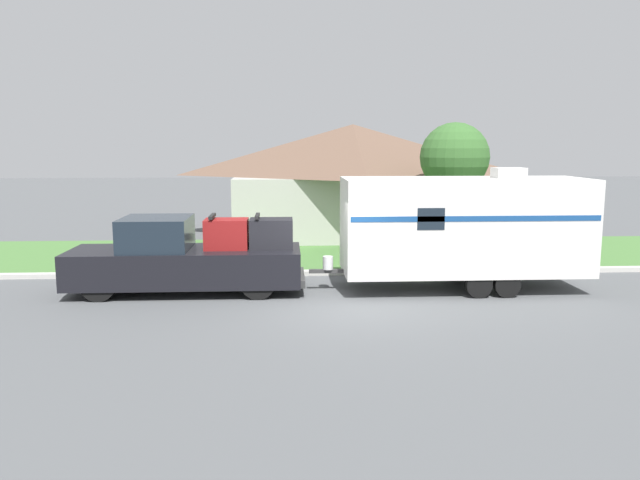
{
  "coord_description": "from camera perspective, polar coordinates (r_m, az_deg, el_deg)",
  "views": [
    {
      "loc": [
        -1.2,
        -14.96,
        3.98
      ],
      "look_at": [
        -0.27,
        1.7,
        1.4
      ],
      "focal_mm": 35.0,
      "sensor_mm": 36.0,
      "label": 1
    }
  ],
  "objects": [
    {
      "name": "travel_trailer",
      "position": [
        17.5,
        13.02,
        1.29
      ],
      "size": [
        7.54,
        2.37,
        3.34
      ],
      "color": "black",
      "rests_on": "ground_plane"
    },
    {
      "name": "ground_plane",
      "position": [
        15.53,
        1.37,
        -6.07
      ],
      "size": [
        120.0,
        120.0,
        0.0
      ],
      "primitive_type": "plane",
      "color": "#515456"
    },
    {
      "name": "curb_strip",
      "position": [
        19.15,
        0.48,
        -2.99
      ],
      "size": [
        80.0,
        0.3,
        0.14
      ],
      "color": "beige",
      "rests_on": "ground_plane"
    },
    {
      "name": "tree_in_yard",
      "position": [
        23.54,
        12.2,
        7.37
      ],
      "size": [
        2.53,
        2.53,
        4.76
      ],
      "color": "brown",
      "rests_on": "ground_plane"
    },
    {
      "name": "lawn_strip",
      "position": [
        22.74,
        -0.11,
        -1.25
      ],
      "size": [
        80.0,
        7.0,
        0.03
      ],
      "color": "#477538",
      "rests_on": "ground_plane"
    },
    {
      "name": "pickup_truck",
      "position": [
        17.14,
        -12.06,
        -1.64
      ],
      "size": [
        6.26,
        2.07,
        2.11
      ],
      "color": "black",
      "rests_on": "ground_plane"
    },
    {
      "name": "mailbox",
      "position": [
        19.62,
        -8.89,
        -0.2
      ],
      "size": [
        0.48,
        0.2,
        1.23
      ],
      "color": "brown",
      "rests_on": "ground_plane"
    },
    {
      "name": "house_across_street",
      "position": [
        27.67,
        2.99,
        5.72
      ],
      "size": [
        10.92,
        7.37,
        4.82
      ],
      "color": "#B2B2A8",
      "rests_on": "ground_plane"
    }
  ]
}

